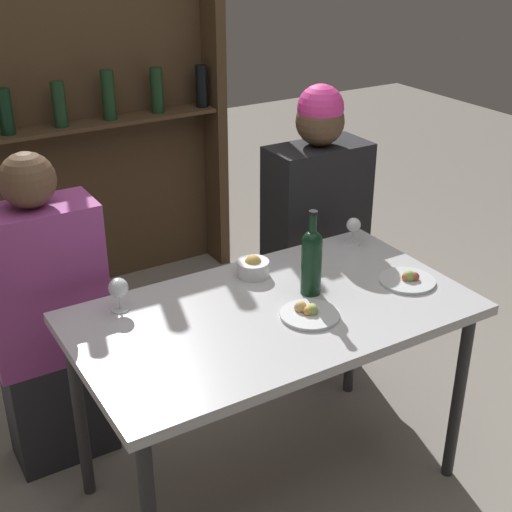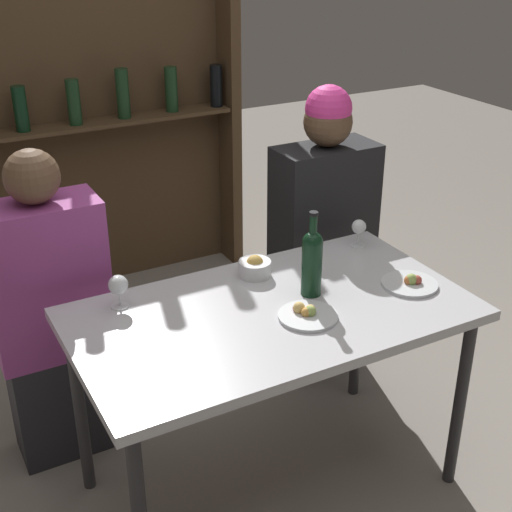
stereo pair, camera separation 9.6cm
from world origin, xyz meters
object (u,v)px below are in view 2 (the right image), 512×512
at_px(wine_glass_1, 118,286).
at_px(seated_person_right, 323,242).
at_px(wine_glass_0, 359,228).
at_px(food_plate_1, 410,283).
at_px(wine_bottle, 312,260).
at_px(seated_person_left, 53,321).
at_px(snack_bowl, 255,267).
at_px(food_plate_0, 307,314).

distance_m(wine_glass_1, seated_person_right, 1.09).
xyz_separation_m(wine_glass_0, food_plate_1, (-0.03, -0.36, -0.06)).
bearing_deg(food_plate_1, wine_bottle, 160.91).
bearing_deg(food_plate_1, wine_glass_0, 84.71).
relative_size(wine_bottle, seated_person_left, 0.25).
xyz_separation_m(wine_glass_1, food_plate_1, (0.95, -0.35, -0.07)).
bearing_deg(snack_bowl, seated_person_right, 32.82).
distance_m(wine_bottle, wine_glass_1, 0.65).
distance_m(wine_bottle, wine_glass_0, 0.45).
distance_m(wine_glass_1, snack_bowl, 0.50).
relative_size(wine_glass_0, food_plate_1, 0.55).
bearing_deg(food_plate_0, wine_bottle, 52.93).
xyz_separation_m(wine_bottle, food_plate_1, (0.34, -0.12, -0.12)).
bearing_deg(food_plate_1, wine_glass_1, 159.94).
bearing_deg(food_plate_1, food_plate_0, -178.81).
height_order(wine_glass_1, seated_person_left, seated_person_left).
bearing_deg(wine_glass_0, food_plate_1, -95.29).
bearing_deg(seated_person_left, wine_glass_0, -14.86).
relative_size(wine_glass_1, seated_person_left, 0.09).
distance_m(food_plate_0, seated_person_left, 0.97).
relative_size(snack_bowl, seated_person_right, 0.09).
xyz_separation_m(food_plate_0, seated_person_right, (0.51, 0.67, -0.13)).
bearing_deg(seated_person_right, wine_glass_1, -162.72).
xyz_separation_m(wine_bottle, seated_person_left, (-0.77, 0.55, -0.31)).
height_order(wine_glass_0, seated_person_left, seated_person_left).
bearing_deg(seated_person_right, seated_person_left, 180.00).
bearing_deg(food_plate_1, seated_person_right, 83.61).
relative_size(wine_glass_1, snack_bowl, 0.99).
bearing_deg(seated_person_right, snack_bowl, -147.18).
distance_m(food_plate_0, food_plate_1, 0.43).
bearing_deg(snack_bowl, wine_bottle, -63.73).
bearing_deg(seated_person_left, food_plate_1, -30.76).
bearing_deg(seated_person_left, wine_bottle, -35.16).
xyz_separation_m(snack_bowl, seated_person_left, (-0.67, 0.33, -0.21)).
bearing_deg(wine_glass_1, seated_person_right, 17.28).
height_order(wine_glass_0, seated_person_right, seated_person_right).
height_order(food_plate_0, snack_bowl, snack_bowl).
bearing_deg(wine_bottle, food_plate_1, -19.09).
bearing_deg(wine_glass_1, wine_glass_0, 0.77).
height_order(food_plate_0, seated_person_right, seated_person_right).
distance_m(wine_bottle, seated_person_left, 0.99).
bearing_deg(snack_bowl, wine_glass_0, 3.56).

